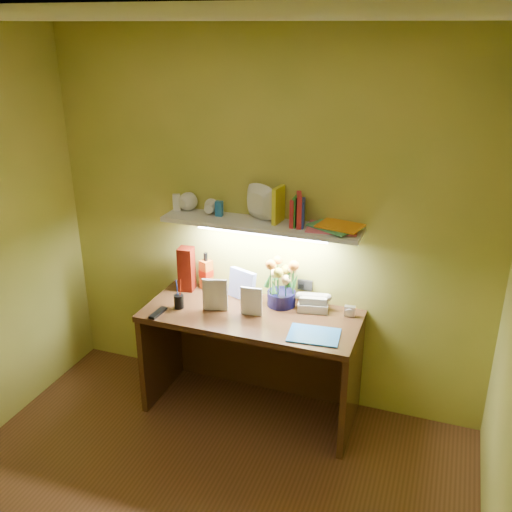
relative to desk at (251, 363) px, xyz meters
The scene contains 13 objects.
desk is the anchor object (origin of this frame).
flower_bouquet 0.59m from the desk, 51.59° to the left, with size 0.21×0.21×0.33m, color #0E0D35, non-canonical shape.
telephone 0.60m from the desk, 28.00° to the left, with size 0.19×0.15×0.12m, color beige, non-canonical shape.
desk_clock 0.75m from the desk, 16.76° to the left, with size 0.07×0.03×0.07m, color #BBBBBF.
whisky_bottle 0.71m from the desk, 149.32° to the left, with size 0.07×0.07×0.27m, color #C15C19, non-canonical shape.
whisky_box 0.78m from the desk, 161.25° to the left, with size 0.10×0.10×0.31m, color #520E05.
pen_cup 0.66m from the desk, 169.85° to the right, with size 0.06×0.06×0.16m, color black.
art_card 0.53m from the desk, 125.36° to the left, with size 0.20×0.04×0.20m, color silver, non-canonical shape.
tv_remote 0.71m from the desk, 159.37° to the right, with size 0.04×0.16×0.02m, color black.
blue_folder 0.61m from the desk, 16.81° to the right, with size 0.31×0.22×0.01m, color #2169B7.
desk_book_a 0.58m from the desk, 169.71° to the right, with size 0.16×0.02×0.22m, color beige.
desk_book_b 0.48m from the desk, 158.00° to the right, with size 0.14×0.01×0.19m, color white.
wall_shelf 0.98m from the desk, 86.72° to the left, with size 1.31×0.33×0.26m.
Camera 1 is at (1.14, -1.86, 2.49)m, focal length 40.00 mm.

